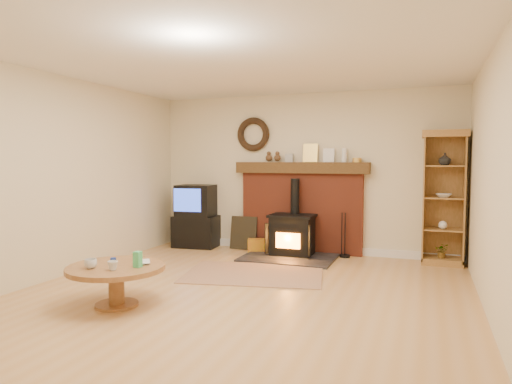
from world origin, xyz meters
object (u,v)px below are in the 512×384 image
at_px(wood_stove, 292,237).
at_px(coffee_table, 116,273).
at_px(tv_unit, 196,217).
at_px(curio_cabinet, 443,198).

distance_m(wood_stove, coffee_table, 3.16).
xyz_separation_m(wood_stove, coffee_table, (-1.02, -2.99, 0.03)).
relative_size(wood_stove, tv_unit, 1.29).
bearing_deg(curio_cabinet, tv_unit, -178.76).
relative_size(wood_stove, coffee_table, 1.40).
bearing_deg(curio_cabinet, wood_stove, -172.57).
height_order(wood_stove, tv_unit, wood_stove).
height_order(wood_stove, curio_cabinet, curio_cabinet).
relative_size(curio_cabinet, coffee_table, 1.93).
distance_m(wood_stove, tv_unit, 1.81).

